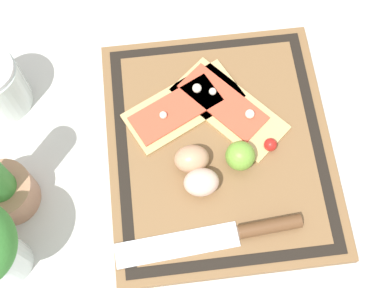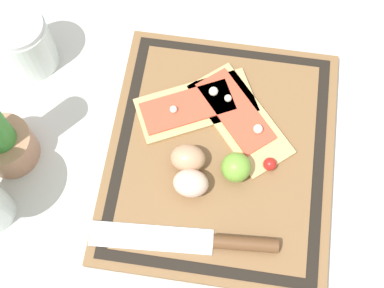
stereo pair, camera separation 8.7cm
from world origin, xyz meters
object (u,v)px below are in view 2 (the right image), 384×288
Objects in this scene: pizza_slice_far at (193,106)px; lime at (235,167)px; pizza_slice_near at (238,117)px; knife at (214,242)px; egg_brown at (187,158)px; egg_pink at (190,183)px; sauce_jar at (25,46)px; cherry_tomato_red at (269,164)px.

pizza_slice_far is 4.49× the size of lime.
pizza_slice_far is at bearing 37.52° from lime.
pizza_slice_near is at bearing -97.52° from pizza_slice_far.
egg_brown reaches higher than knife.
sauce_jar is (0.21, 0.32, 0.01)m from egg_pink.
knife is at bearing 176.42° from pizza_slice_near.
pizza_slice_far is at bearing 15.91° from knife.
sauce_jar is (0.15, 0.44, 0.02)m from cherry_tomato_red.
knife is 0.12m from lime.
lime is at bearing -113.52° from sauce_jar.
sauce_jar is at bearing 71.18° from cherry_tomato_red.
egg_pink is 0.13m from cherry_tomato_red.
lime is at bearing -93.35° from egg_brown.
knife is 0.16m from cherry_tomato_red.
egg_brown is 2.57× the size of cherry_tomato_red.
cherry_tomato_red is at bearing -65.85° from egg_pink.
pizza_slice_near is 0.15m from egg_pink.
lime reaches higher than pizza_slice_far.
egg_brown is at bearing 141.58° from pizza_slice_near.
knife is 0.10m from egg_pink.
sauce_jar is (0.29, 0.37, 0.02)m from knife.
knife is 2.67× the size of sauce_jar.
knife is 0.14m from egg_brown.
sauce_jar is at bearing 78.67° from pizza_slice_far.
lime is 0.44× the size of sauce_jar.
egg_brown reaches higher than pizza_slice_far.
egg_brown reaches higher than cherry_tomato_red.
knife is (-0.23, -0.07, 0.00)m from pizza_slice_far.
egg_brown and egg_pink have the same top height.
lime is at bearing -8.54° from knife.
egg_brown is at bearing 86.65° from lime.
cherry_tomato_red is at bearing -143.57° from pizza_slice_near.
lime is (0.12, -0.02, 0.02)m from knife.
lime is at bearing 108.67° from cherry_tomato_red.
sauce_jar reaches higher than cherry_tomato_red.
pizza_slice_near is at bearing -38.42° from egg_brown.
pizza_slice_near is 0.96× the size of pizza_slice_far.
lime reaches higher than pizza_slice_near.
sauce_jar is (0.07, 0.39, 0.02)m from pizza_slice_near.
egg_pink reaches higher than cherry_tomato_red.
knife is 5.19× the size of egg_pink.
pizza_slice_near is 0.08m from pizza_slice_far.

